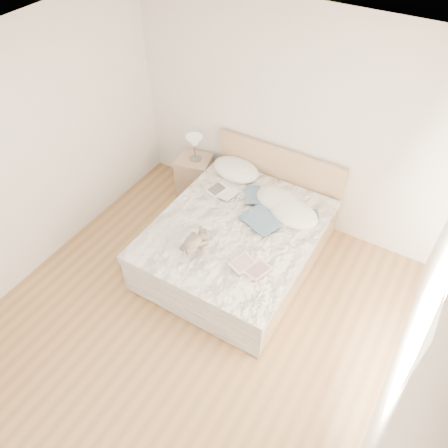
{
  "coord_description": "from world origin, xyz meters",
  "views": [
    {
      "loc": [
        1.66,
        -1.95,
        4.05
      ],
      "look_at": [
        -0.13,
        1.05,
        0.62
      ],
      "focal_mm": 35.0,
      "sensor_mm": 36.0,
      "label": 1
    }
  ],
  "objects_px": {
    "bed": "(239,240)",
    "childrens_book": "(250,267)",
    "nightstand": "(195,175)",
    "photo_book": "(223,192)",
    "teddy_bear": "(193,246)",
    "table_lamp": "(195,143)"
  },
  "relations": [
    {
      "from": "bed",
      "to": "childrens_book",
      "type": "height_order",
      "value": "bed"
    },
    {
      "from": "nightstand",
      "to": "childrens_book",
      "type": "xyz_separation_m",
      "value": [
        1.58,
        -1.33,
        0.35
      ]
    },
    {
      "from": "photo_book",
      "to": "teddy_bear",
      "type": "height_order",
      "value": "teddy_bear"
    },
    {
      "from": "teddy_bear",
      "to": "table_lamp",
      "type": "bearing_deg",
      "value": 132.61
    },
    {
      "from": "bed",
      "to": "teddy_bear",
      "type": "distance_m",
      "value": 0.74
    },
    {
      "from": "bed",
      "to": "teddy_bear",
      "type": "height_order",
      "value": "bed"
    },
    {
      "from": "photo_book",
      "to": "childrens_book",
      "type": "relative_size",
      "value": 0.93
    },
    {
      "from": "childrens_book",
      "to": "teddy_bear",
      "type": "distance_m",
      "value": 0.65
    },
    {
      "from": "bed",
      "to": "photo_book",
      "type": "xyz_separation_m",
      "value": [
        -0.42,
        0.31,
        0.32
      ]
    },
    {
      "from": "bed",
      "to": "photo_book",
      "type": "bearing_deg",
      "value": 143.14
    },
    {
      "from": "nightstand",
      "to": "teddy_bear",
      "type": "height_order",
      "value": "teddy_bear"
    },
    {
      "from": "nightstand",
      "to": "photo_book",
      "type": "xyz_separation_m",
      "value": [
        0.73,
        -0.47,
        0.35
      ]
    },
    {
      "from": "bed",
      "to": "table_lamp",
      "type": "bearing_deg",
      "value": 145.15
    },
    {
      "from": "table_lamp",
      "to": "photo_book",
      "type": "height_order",
      "value": "table_lamp"
    },
    {
      "from": "table_lamp",
      "to": "childrens_book",
      "type": "height_order",
      "value": "table_lamp"
    },
    {
      "from": "photo_book",
      "to": "table_lamp",
      "type": "bearing_deg",
      "value": 157.29
    },
    {
      "from": "table_lamp",
      "to": "bed",
      "type": "bearing_deg",
      "value": -34.85
    },
    {
      "from": "nightstand",
      "to": "childrens_book",
      "type": "bearing_deg",
      "value": -40.07
    },
    {
      "from": "nightstand",
      "to": "teddy_bear",
      "type": "xyz_separation_m",
      "value": [
        0.93,
        -1.4,
        0.37
      ]
    },
    {
      "from": "nightstand",
      "to": "table_lamp",
      "type": "height_order",
      "value": "table_lamp"
    },
    {
      "from": "table_lamp",
      "to": "photo_book",
      "type": "relative_size",
      "value": 1.01
    },
    {
      "from": "nightstand",
      "to": "photo_book",
      "type": "relative_size",
      "value": 1.6
    }
  ]
}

